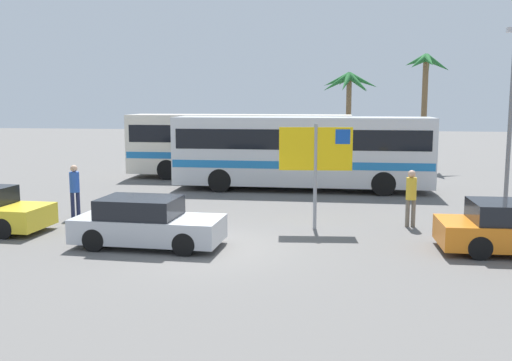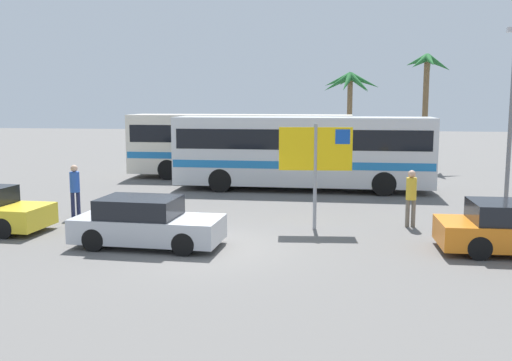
# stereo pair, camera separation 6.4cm
# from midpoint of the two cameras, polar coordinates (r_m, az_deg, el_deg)

# --- Properties ---
(ground) EXTENTS (120.00, 120.00, 0.00)m
(ground) POSITION_cam_midpoint_polar(r_m,az_deg,el_deg) (15.58, -5.01, -6.61)
(ground) COLOR #605E5B
(bus_front_coach) EXTENTS (11.01, 2.53, 3.17)m
(bus_front_coach) POSITION_cam_midpoint_polar(r_m,az_deg,el_deg) (25.18, 4.68, 3.09)
(bus_front_coach) COLOR silver
(bus_front_coach) RESTS_ON ground
(bus_rear_coach) EXTENTS (11.01, 2.53, 3.17)m
(bus_rear_coach) POSITION_cam_midpoint_polar(r_m,az_deg,el_deg) (28.92, -1.50, 3.75)
(bus_rear_coach) COLOR silver
(bus_rear_coach) RESTS_ON ground
(ferry_sign) EXTENTS (2.20, 0.26, 3.20)m
(ferry_sign) POSITION_cam_midpoint_polar(r_m,az_deg,el_deg) (17.48, 6.15, 2.71)
(ferry_sign) COLOR gray
(ferry_sign) RESTS_ON ground
(car_silver) EXTENTS (4.00, 1.84, 1.32)m
(car_silver) POSITION_cam_midpoint_polar(r_m,az_deg,el_deg) (15.81, -10.66, -4.14)
(car_silver) COLOR #B7BABF
(car_silver) RESTS_ON ground
(pedestrian_crossing_lot) EXTENTS (0.32, 0.32, 1.77)m
(pedestrian_crossing_lot) POSITION_cam_midpoint_polar(r_m,az_deg,el_deg) (18.42, 15.14, -1.25)
(pedestrian_crossing_lot) COLOR #706656
(pedestrian_crossing_lot) RESTS_ON ground
(pedestrian_by_bus) EXTENTS (0.32, 0.32, 1.77)m
(pedestrian_by_bus) POSITION_cam_midpoint_polar(r_m,az_deg,el_deg) (20.16, -17.33, -0.56)
(pedestrian_by_bus) COLOR #1E2347
(pedestrian_by_bus) RESTS_ON ground
(lamp_post_left_side) EXTENTS (0.56, 0.20, 6.25)m
(lamp_post_left_side) POSITION_cam_midpoint_polar(r_m,az_deg,el_deg) (21.03, 23.92, 6.01)
(lamp_post_left_side) COLOR slate
(lamp_post_left_side) RESTS_ON ground
(palm_tree_seaside) EXTENTS (3.56, 3.57, 5.60)m
(palm_tree_seaside) POSITION_cam_midpoint_polar(r_m,az_deg,el_deg) (36.47, 9.28, 8.90)
(palm_tree_seaside) COLOR brown
(palm_tree_seaside) RESTS_ON ground
(palm_tree_inland) EXTENTS (2.63, 2.90, 6.47)m
(palm_tree_inland) POSITION_cam_midpoint_polar(r_m,az_deg,el_deg) (34.32, 16.48, 9.60)
(palm_tree_inland) COLOR brown
(palm_tree_inland) RESTS_ON ground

